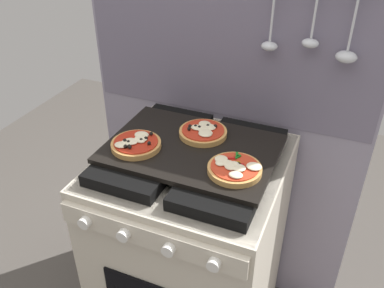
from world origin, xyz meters
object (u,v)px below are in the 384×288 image
(stove, at_px, (192,249))
(pizza_center, at_px, (203,132))
(pizza_right, at_px, (235,168))
(pizza_left, at_px, (136,144))
(baking_tray, at_px, (192,149))

(stove, relative_size, pizza_center, 5.60)
(pizza_right, relative_size, pizza_center, 1.00)
(stove, distance_m, pizza_left, 0.51)
(stove, bearing_deg, pizza_right, -24.48)
(baking_tray, xyz_separation_m, pizza_right, (0.17, -0.08, 0.02))
(pizza_center, bearing_deg, stove, -95.07)
(stove, xyz_separation_m, pizza_right, (0.17, -0.08, 0.48))
(pizza_left, bearing_deg, stove, 23.20)
(stove, bearing_deg, baking_tray, 90.00)
(baking_tray, bearing_deg, pizza_center, 84.82)
(pizza_left, relative_size, pizza_right, 1.00)
(pizza_left, xyz_separation_m, pizza_right, (0.33, -0.01, -0.00))
(stove, relative_size, baking_tray, 1.67)
(baking_tray, distance_m, pizza_center, 0.08)
(stove, distance_m, pizza_center, 0.49)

